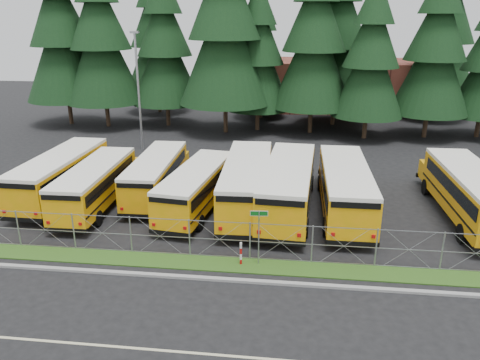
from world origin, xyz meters
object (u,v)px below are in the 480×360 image
(bus_4, at_px, (248,184))
(street_sign, at_px, (259,226))
(striped_bollard, at_px, (241,254))
(bus_3, at_px, (198,188))
(bus_0, at_px, (64,175))
(bus_1, at_px, (98,185))
(bus_6, at_px, (344,189))
(bus_5, at_px, (288,187))
(bus_2, at_px, (158,176))
(light_standard, at_px, (138,88))
(bus_east, at_px, (467,194))

(bus_4, bearing_deg, street_sign, -81.62)
(striped_bollard, bearing_deg, bus_3, 117.23)
(bus_0, distance_m, bus_1, 3.13)
(bus_1, xyz_separation_m, bus_6, (15.18, 0.65, 0.15))
(bus_6, xyz_separation_m, striped_bollard, (-5.43, -7.05, -0.91))
(bus_1, xyz_separation_m, bus_4, (9.33, 0.74, 0.18))
(bus_3, height_order, bus_5, bus_5)
(bus_2, height_order, bus_4, bus_4)
(bus_5, xyz_separation_m, light_standard, (-13.23, 12.48, 3.95))
(bus_4, distance_m, bus_east, 12.89)
(street_sign, relative_size, striped_bollard, 2.34)
(bus_2, height_order, bus_east, bus_east)
(bus_6, distance_m, bus_east, 7.04)
(bus_6, bearing_deg, bus_0, 178.04)
(bus_6, bearing_deg, bus_4, 179.13)
(bus_east, distance_m, striped_bollard, 14.37)
(bus_1, distance_m, bus_2, 3.90)
(bus_2, height_order, bus_5, bus_5)
(bus_5, bearing_deg, light_standard, 140.39)
(bus_2, xyz_separation_m, bus_3, (3.16, -2.03, 0.00))
(bus_1, height_order, bus_2, bus_1)
(bus_0, height_order, bus_4, bus_4)
(bus_4, bearing_deg, striped_bollard, -88.42)
(bus_6, height_order, bus_east, bus_east)
(bus_0, height_order, bus_3, bus_0)
(bus_2, height_order, striped_bollard, bus_2)
(bus_2, xyz_separation_m, bus_5, (8.67, -1.75, 0.21))
(street_sign, relative_size, light_standard, 0.28)
(bus_5, relative_size, bus_east, 1.02)
(bus_5, relative_size, striped_bollard, 9.83)
(light_standard, bearing_deg, bus_4, -48.78)
(bus_2, xyz_separation_m, bus_4, (6.15, -1.50, 0.20))
(bus_1, bearing_deg, bus_0, 154.75)
(bus_5, relative_size, light_standard, 1.16)
(street_sign, bearing_deg, bus_3, 123.26)
(bus_0, xyz_separation_m, bus_3, (9.21, -1.07, -0.12))
(bus_east, bearing_deg, bus_3, -179.17)
(bus_0, relative_size, bus_4, 0.94)
(bus_6, relative_size, street_sign, 4.10)
(bus_3, bearing_deg, bus_4, 17.56)
(bus_1, height_order, bus_6, bus_6)
(bus_4, relative_size, bus_east, 1.01)
(bus_east, distance_m, light_standard, 26.91)
(bus_1, distance_m, bus_5, 11.87)
(striped_bollard, bearing_deg, bus_1, 146.73)
(bus_5, bearing_deg, bus_1, -173.91)
(bus_1, xyz_separation_m, striped_bollard, (9.76, -6.40, -0.76))
(bus_1, height_order, bus_5, bus_5)
(bus_0, relative_size, striped_bollard, 9.25)
(bus_3, distance_m, bus_5, 5.51)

